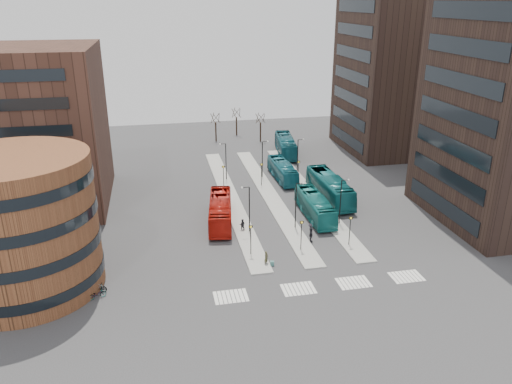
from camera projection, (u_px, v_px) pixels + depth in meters
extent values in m
plane|color=#303033|center=(320.00, 310.00, 47.55)|extent=(160.00, 160.00, 0.00)
cube|color=gray|center=(230.00, 198.00, 74.17)|extent=(2.50, 45.00, 0.15)
cube|color=gray|center=(270.00, 195.00, 75.30)|extent=(2.50, 45.00, 0.15)
cube|color=gray|center=(308.00, 192.00, 76.42)|extent=(2.50, 45.00, 0.15)
cube|color=navy|center=(272.00, 263.00, 55.37)|extent=(0.51, 0.45, 0.54)
imported|color=#B8180E|center=(220.00, 211.00, 65.60)|extent=(4.51, 12.24, 3.33)
imported|color=#156D6B|center=(315.00, 206.00, 67.28)|extent=(2.69, 11.28, 3.14)
imported|color=#166271|center=(283.00, 171.00, 81.45)|extent=(2.75, 10.79, 2.99)
imported|color=#146367|center=(330.00, 187.00, 73.20)|extent=(3.32, 13.24, 3.67)
imported|color=#145765|center=(286.00, 145.00, 94.51)|extent=(4.56, 12.73, 3.47)
imported|color=#444229|center=(266.00, 258.00, 55.39)|extent=(0.70, 0.69, 1.63)
imported|color=black|center=(242.00, 225.00, 63.58)|extent=(0.89, 0.77, 1.58)
imported|color=black|center=(311.00, 235.00, 60.57)|extent=(0.58, 1.09, 1.77)
imported|color=black|center=(310.00, 229.00, 62.46)|extent=(0.75, 1.06, 1.49)
imported|color=gray|center=(97.00, 294.00, 49.24)|extent=(1.87, 1.21, 0.93)
imported|color=gray|center=(98.00, 287.00, 50.27)|extent=(1.83, 0.85, 1.06)
imported|color=gray|center=(98.00, 288.00, 50.35)|extent=(1.68, 0.87, 0.84)
cube|color=silver|center=(216.00, 298.00, 49.42)|extent=(0.35, 2.40, 0.01)
cube|color=silver|center=(220.00, 298.00, 49.50)|extent=(0.35, 2.40, 0.01)
cube|color=silver|center=(224.00, 297.00, 49.58)|extent=(0.35, 2.40, 0.01)
cube|color=silver|center=(229.00, 297.00, 49.66)|extent=(0.35, 2.40, 0.01)
cube|color=silver|center=(233.00, 296.00, 49.75)|extent=(0.35, 2.40, 0.01)
cube|color=silver|center=(237.00, 296.00, 49.83)|extent=(0.35, 2.40, 0.01)
cube|color=silver|center=(241.00, 295.00, 49.91)|extent=(0.35, 2.40, 0.01)
cube|color=silver|center=(246.00, 295.00, 49.99)|extent=(0.35, 2.40, 0.01)
cube|color=silver|center=(284.00, 290.00, 50.74)|extent=(0.35, 2.40, 0.01)
cube|color=silver|center=(288.00, 290.00, 50.82)|extent=(0.35, 2.40, 0.01)
cube|color=silver|center=(292.00, 289.00, 50.90)|extent=(0.35, 2.40, 0.01)
cube|color=silver|center=(296.00, 289.00, 50.98)|extent=(0.35, 2.40, 0.01)
cube|color=silver|center=(300.00, 289.00, 51.06)|extent=(0.35, 2.40, 0.01)
cube|color=silver|center=(304.00, 288.00, 51.14)|extent=(0.35, 2.40, 0.01)
cube|color=silver|center=(308.00, 288.00, 51.22)|extent=(0.35, 2.40, 0.01)
cube|color=silver|center=(312.00, 287.00, 51.30)|extent=(0.35, 2.40, 0.01)
cube|color=silver|center=(340.00, 284.00, 51.86)|extent=(0.35, 2.40, 0.01)
cube|color=silver|center=(344.00, 284.00, 51.94)|extent=(0.35, 2.40, 0.01)
cube|color=silver|center=(348.00, 283.00, 52.02)|extent=(0.35, 2.40, 0.01)
cube|color=silver|center=(352.00, 283.00, 52.10)|extent=(0.35, 2.40, 0.01)
cube|color=silver|center=(355.00, 282.00, 52.18)|extent=(0.35, 2.40, 0.01)
cube|color=silver|center=(359.00, 282.00, 52.26)|extent=(0.35, 2.40, 0.01)
cube|color=silver|center=(363.00, 281.00, 52.34)|extent=(0.35, 2.40, 0.01)
cube|color=silver|center=(367.00, 281.00, 52.42)|extent=(0.35, 2.40, 0.01)
cube|color=silver|center=(393.00, 278.00, 52.99)|extent=(0.35, 2.40, 0.01)
cube|color=silver|center=(397.00, 278.00, 53.07)|extent=(0.35, 2.40, 0.01)
cube|color=silver|center=(401.00, 277.00, 53.15)|extent=(0.35, 2.40, 0.01)
cube|color=silver|center=(405.00, 277.00, 53.23)|extent=(0.35, 2.40, 0.01)
cube|color=silver|center=(408.00, 276.00, 53.31)|extent=(0.35, 2.40, 0.01)
cube|color=silver|center=(412.00, 276.00, 53.39)|extent=(0.35, 2.40, 0.01)
cube|color=silver|center=(416.00, 275.00, 53.47)|extent=(0.35, 2.40, 0.01)
cube|color=silver|center=(419.00, 275.00, 53.55)|extent=(0.35, 2.40, 0.01)
cylinder|color=brown|center=(19.00, 225.00, 48.90)|extent=(15.00, 15.00, 14.00)
cylinder|color=black|center=(27.00, 269.00, 50.71)|extent=(15.16, 15.16, 1.10)
cylinder|color=black|center=(22.00, 240.00, 49.52)|extent=(15.16, 15.16, 1.10)
cylinder|color=black|center=(16.00, 210.00, 48.32)|extent=(15.16, 15.16, 1.10)
cylinder|color=black|center=(10.00, 178.00, 47.13)|extent=(15.16, 15.16, 1.10)
cube|color=#472A21|center=(8.00, 129.00, 68.24)|extent=(25.00, 20.00, 22.00)
cube|color=black|center=(442.00, 205.00, 65.37)|extent=(0.12, 16.00, 2.00)
cube|color=black|center=(446.00, 176.00, 63.92)|extent=(0.12, 16.00, 2.00)
cube|color=black|center=(450.00, 146.00, 62.48)|extent=(0.12, 16.00, 2.00)
cube|color=black|center=(455.00, 114.00, 61.03)|extent=(0.12, 16.00, 2.00)
cube|color=black|center=(460.00, 81.00, 59.58)|extent=(0.12, 16.00, 2.00)
cube|color=black|center=(465.00, 47.00, 58.13)|extent=(0.12, 16.00, 2.00)
cube|color=black|center=(470.00, 10.00, 56.68)|extent=(0.12, 16.00, 2.00)
cube|color=#2E201A|center=(402.00, 71.00, 93.78)|extent=(20.00, 20.00, 30.00)
cube|color=black|center=(347.00, 138.00, 96.42)|extent=(0.12, 16.00, 2.00)
cube|color=black|center=(348.00, 118.00, 94.97)|extent=(0.12, 16.00, 2.00)
cube|color=black|center=(349.00, 97.00, 93.52)|extent=(0.12, 16.00, 2.00)
cube|color=black|center=(351.00, 75.00, 92.07)|extent=(0.12, 16.00, 2.00)
cube|color=black|center=(352.00, 53.00, 90.62)|extent=(0.12, 16.00, 2.00)
cube|color=black|center=(354.00, 30.00, 89.18)|extent=(0.12, 16.00, 2.00)
cube|color=black|center=(356.00, 6.00, 87.73)|extent=(0.12, 16.00, 2.00)
cylinder|color=black|center=(251.00, 241.00, 57.00)|extent=(0.10, 0.10, 3.50)
cube|color=black|center=(251.00, 227.00, 56.37)|extent=(0.45, 0.10, 0.30)
cube|color=yellow|center=(251.00, 227.00, 56.31)|extent=(0.20, 0.02, 0.20)
cylinder|color=black|center=(224.00, 178.00, 77.09)|extent=(0.10, 0.10, 3.50)
cube|color=black|center=(223.00, 167.00, 76.45)|extent=(0.45, 0.10, 0.30)
cube|color=yellow|center=(223.00, 167.00, 76.40)|extent=(0.20, 0.02, 0.20)
cylinder|color=black|center=(301.00, 236.00, 58.12)|extent=(0.10, 0.10, 3.50)
cube|color=black|center=(302.00, 222.00, 57.49)|extent=(0.45, 0.10, 0.30)
cube|color=yellow|center=(302.00, 222.00, 57.44)|extent=(0.20, 0.02, 0.20)
cylinder|color=black|center=(261.00, 175.00, 78.21)|extent=(0.10, 0.10, 3.50)
cube|color=black|center=(261.00, 164.00, 77.58)|extent=(0.45, 0.10, 0.30)
cube|color=yellow|center=(262.00, 164.00, 77.52)|extent=(0.20, 0.02, 0.20)
cylinder|color=black|center=(350.00, 231.00, 59.25)|extent=(0.10, 0.10, 3.50)
cube|color=black|center=(351.00, 218.00, 58.62)|extent=(0.45, 0.10, 0.30)
cube|color=yellow|center=(351.00, 218.00, 58.56)|extent=(0.20, 0.02, 0.20)
cylinder|color=black|center=(298.00, 172.00, 79.34)|extent=(0.10, 0.10, 3.50)
cube|color=black|center=(299.00, 162.00, 78.70)|extent=(0.45, 0.10, 0.30)
cube|color=yellow|center=(299.00, 162.00, 78.65)|extent=(0.20, 0.02, 0.20)
cylinder|color=black|center=(249.00, 210.00, 62.21)|extent=(0.14, 0.14, 6.00)
cylinder|color=black|center=(246.00, 187.00, 61.04)|extent=(0.90, 0.08, 0.08)
sphere|color=silver|center=(242.00, 188.00, 60.96)|extent=(0.24, 0.24, 0.24)
cylinder|color=black|center=(226.00, 162.00, 80.47)|extent=(0.14, 0.14, 6.00)
cylinder|color=black|center=(223.00, 144.00, 79.30)|extent=(0.90, 0.08, 0.08)
sphere|color=silver|center=(220.00, 144.00, 79.22)|extent=(0.24, 0.24, 0.24)
cylinder|color=black|center=(296.00, 206.00, 63.34)|extent=(0.14, 0.14, 6.00)
cylinder|color=black|center=(300.00, 183.00, 62.34)|extent=(0.90, 0.08, 0.08)
sphere|color=silver|center=(303.00, 183.00, 62.42)|extent=(0.24, 0.24, 0.24)
cylinder|color=black|center=(262.00, 159.00, 81.60)|extent=(0.14, 0.14, 6.00)
cylinder|color=black|center=(265.00, 142.00, 80.60)|extent=(0.90, 0.08, 0.08)
sphere|color=silver|center=(268.00, 141.00, 80.68)|extent=(0.24, 0.24, 0.24)
cylinder|color=black|center=(340.00, 202.00, 64.46)|extent=(0.14, 0.14, 6.00)
cylinder|color=black|center=(345.00, 180.00, 63.46)|extent=(0.90, 0.08, 0.08)
sphere|color=silver|center=(349.00, 180.00, 63.54)|extent=(0.24, 0.24, 0.24)
cylinder|color=black|center=(298.00, 157.00, 82.72)|extent=(0.14, 0.14, 6.00)
cylinder|color=black|center=(301.00, 140.00, 81.72)|extent=(0.90, 0.08, 0.08)
sphere|color=silver|center=(303.00, 139.00, 81.81)|extent=(0.24, 0.24, 0.24)
cylinder|color=black|center=(216.00, 132.00, 103.07)|extent=(0.30, 0.30, 4.00)
cylinder|color=black|center=(219.00, 118.00, 102.15)|extent=(0.10, 1.56, 1.95)
cylinder|color=black|center=(216.00, 117.00, 102.67)|extent=(1.48, 0.59, 1.97)
cylinder|color=black|center=(212.00, 118.00, 102.29)|extent=(0.90, 1.31, 1.99)
cylinder|color=black|center=(213.00, 119.00, 101.54)|extent=(0.89, 1.31, 1.99)
cylinder|color=black|center=(217.00, 119.00, 101.45)|extent=(1.48, 0.58, 1.97)
cylinder|color=black|center=(237.00, 126.00, 107.66)|extent=(0.30, 0.30, 4.00)
cylinder|color=black|center=(240.00, 113.00, 106.74)|extent=(0.10, 1.56, 1.95)
cylinder|color=black|center=(237.00, 112.00, 107.25)|extent=(1.48, 0.59, 1.97)
cylinder|color=black|center=(233.00, 113.00, 106.88)|extent=(0.90, 1.31, 1.99)
cylinder|color=black|center=(234.00, 113.00, 106.13)|extent=(0.89, 1.31, 1.99)
cylinder|color=black|center=(238.00, 114.00, 106.04)|extent=(1.48, 0.58, 1.97)
cylinder|color=black|center=(260.00, 132.00, 102.93)|extent=(0.30, 0.30, 4.00)
cylinder|color=black|center=(264.00, 118.00, 102.01)|extent=(0.10, 1.56, 1.95)
cylinder|color=black|center=(261.00, 117.00, 102.53)|extent=(1.48, 0.59, 1.97)
cylinder|color=black|center=(257.00, 118.00, 102.15)|extent=(0.90, 1.31, 1.99)
cylinder|color=black|center=(258.00, 119.00, 101.40)|extent=(0.89, 1.31, 1.99)
cylinder|color=black|center=(262.00, 119.00, 101.31)|extent=(1.48, 0.58, 1.97)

